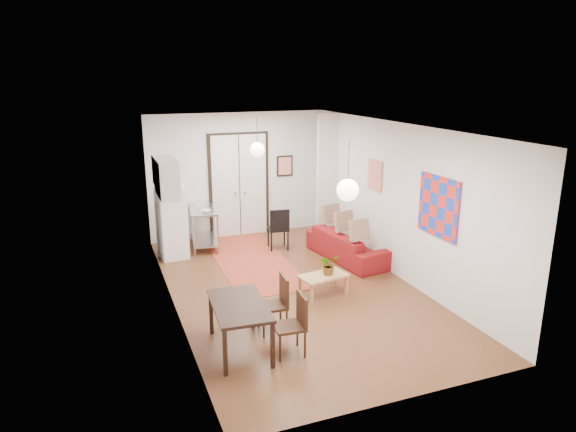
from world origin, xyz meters
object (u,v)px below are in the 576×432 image
object	(u,v)px
coffee_table	(323,278)
kitchen_counter	(204,223)
black_side_chair	(277,224)
dining_chair_far	(287,318)
dining_chair_near	(270,298)
sofa	(348,245)
dining_table	(239,309)
fridge	(172,222)

from	to	relation	value
coffee_table	kitchen_counter	distance (m)	3.57
kitchen_counter	black_side_chair	size ratio (longest dim) A/B	1.31
dining_chair_far	black_side_chair	xyz separation A→B (m)	(1.36, 4.23, 0.05)
dining_chair_near	sofa	bearing A→B (deg)	136.60
coffee_table	dining_table	bearing A→B (deg)	-145.73
kitchen_counter	fridge	bearing A→B (deg)	-143.22
sofa	fridge	distance (m)	3.69
dining_table	dining_chair_near	world-z (taller)	dining_chair_near
coffee_table	dining_chair_near	distance (m)	1.53
dining_table	sofa	bearing A→B (deg)	41.49
dining_chair_far	coffee_table	bearing A→B (deg)	144.44
dining_table	black_side_chair	world-z (taller)	black_side_chair
kitchen_counter	fridge	distance (m)	0.89
dining_table	kitchen_counter	bearing A→B (deg)	84.17
sofa	dining_chair_far	xyz separation A→B (m)	(-2.49, -3.00, 0.20)
fridge	dining_chair_near	distance (m)	3.81
sofa	kitchen_counter	distance (m)	3.20
coffee_table	fridge	xyz separation A→B (m)	(-2.16, 2.85, 0.45)
fridge	dining_table	distance (m)	4.14
fridge	dining_chair_far	size ratio (longest dim) A/B	1.78
dining_table	dining_chair_far	distance (m)	0.67
fridge	dining_chair_near	size ratio (longest dim) A/B	1.78
sofa	dining_table	bearing A→B (deg)	123.49
kitchen_counter	black_side_chair	bearing A→B (deg)	-13.21
kitchen_counter	coffee_table	bearing A→B (deg)	-58.83
black_side_chair	dining_table	bearing A→B (deg)	71.46
fridge	dining_chair_near	xyz separation A→B (m)	(0.90, -3.69, -0.27)
fridge	dining_chair_far	world-z (taller)	fridge
dining_table	black_side_chair	xyz separation A→B (m)	(1.96, 3.96, -0.07)
dining_chair_near	black_side_chair	world-z (taller)	black_side_chair
sofa	fridge	xyz separation A→B (m)	(-3.39, 1.39, 0.47)
coffee_table	kitchen_counter	size ratio (longest dim) A/B	0.74
sofa	coffee_table	xyz separation A→B (m)	(-1.23, -1.46, 0.02)
kitchen_counter	dining_chair_far	size ratio (longest dim) A/B	1.42
kitchen_counter	fridge	size ratio (longest dim) A/B	0.80
dining_table	coffee_table	bearing A→B (deg)	34.27
coffee_table	kitchen_counter	bearing A→B (deg)	113.17
sofa	dining_chair_near	xyz separation A→B (m)	(-2.49, -2.30, 0.20)
sofa	dining_chair_far	world-z (taller)	dining_chair_far
kitchen_counter	dining_table	bearing A→B (deg)	-87.83
coffee_table	dining_table	world-z (taller)	dining_table
coffee_table	black_side_chair	world-z (taller)	black_side_chair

